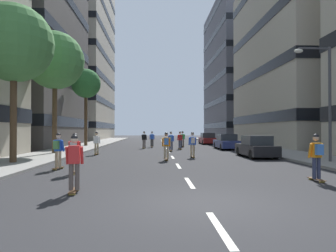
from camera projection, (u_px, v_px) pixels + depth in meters
ground_plane at (166, 148)px, 31.30m from camera, size 141.30×141.30×0.00m
sidewalk_left at (86, 146)px, 33.83m from camera, size 3.98×64.76×0.14m
sidewalk_right at (243, 146)px, 34.66m from camera, size 3.98×64.76×0.14m
lane_markings at (167, 148)px, 30.75m from camera, size 0.16×52.20×0.01m
building_left_mid at (15, 26)px, 34.68m from camera, size 13.31×17.51×28.09m
building_left_far at (75, 49)px, 61.03m from camera, size 13.31×23.36×37.19m
building_right_mid at (309, 56)px, 36.26m from camera, size 13.31×20.48×21.82m
building_right_far at (244, 72)px, 62.59m from camera, size 13.31×23.13×28.12m
parked_car_near at (256, 147)px, 20.81m from camera, size 1.82×4.40×1.52m
parked_car_mid at (207, 139)px, 39.89m from camera, size 1.82×4.40×1.52m
parked_car_far at (226, 142)px, 29.39m from camera, size 1.82×4.40×1.52m
street_tree_near at (86, 84)px, 33.71m from camera, size 3.30×3.30×8.72m
street_tree_mid at (55, 61)px, 23.19m from camera, size 4.51×4.51×9.48m
street_tree_far at (14, 44)px, 16.41m from camera, size 4.29×4.29×8.75m
streetlamp_right at (323, 91)px, 16.77m from camera, size 2.13×0.30×6.50m
skater_0 at (166, 144)px, 18.64m from camera, size 0.53×0.90×1.78m
skater_1 at (183, 138)px, 33.46m from camera, size 0.55×0.91×1.78m
skater_2 at (193, 143)px, 20.48m from camera, size 0.54×0.91×1.78m
skater_3 at (97, 142)px, 22.78m from camera, size 0.54×0.91×1.78m
skater_4 at (58, 149)px, 14.35m from camera, size 0.56×0.92×1.78m
skater_5 at (144, 139)px, 30.68m from camera, size 0.57×0.92×1.78m
skater_6 at (180, 139)px, 29.35m from camera, size 0.57×0.92×1.78m
skater_7 at (317, 154)px, 11.07m from camera, size 0.55×0.91×1.78m
skater_8 at (152, 138)px, 32.70m from camera, size 0.53×0.90×1.78m
skater_9 at (74, 161)px, 9.04m from camera, size 0.55×0.91×1.78m
skater_10 at (74, 151)px, 12.93m from camera, size 0.53×0.90×1.78m
skater_11 at (171, 140)px, 26.76m from camera, size 0.56×0.92×1.78m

